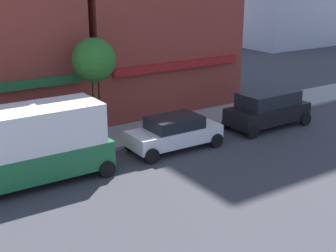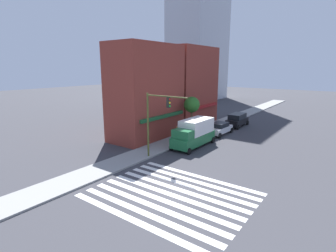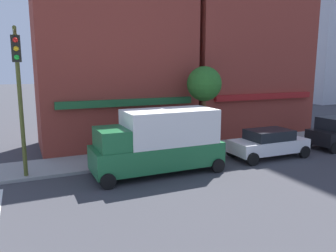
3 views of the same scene
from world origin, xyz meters
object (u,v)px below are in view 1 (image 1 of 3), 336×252
object	(u,v)px
suv_black	(268,108)
box_truck_green	(32,145)
sedan_white	(174,132)
street_tree	(94,61)
pedestrian_orange_vest	(27,135)

from	to	relation	value
suv_black	box_truck_green	bearing A→B (deg)	178.81
sedan_white	suv_black	world-z (taller)	suv_black
street_tree	pedestrian_orange_vest	bearing A→B (deg)	-177.89
sedan_white	street_tree	xyz separation A→B (m)	(-2.59, 2.80, 3.17)
sedan_white	street_tree	distance (m)	4.96
box_truck_green	sedan_white	xyz separation A→B (m)	(6.64, 0.00, -0.75)
street_tree	box_truck_green	bearing A→B (deg)	-145.39
pedestrian_orange_vest	street_tree	xyz separation A→B (m)	(3.42, 0.13, 2.93)
street_tree	suv_black	bearing A→B (deg)	-18.00
box_truck_green	pedestrian_orange_vest	world-z (taller)	box_truck_green
box_truck_green	pedestrian_orange_vest	xyz separation A→B (m)	(0.64, 2.67, -0.51)
pedestrian_orange_vest	box_truck_green	bearing A→B (deg)	94.96
box_truck_green	pedestrian_orange_vest	distance (m)	2.80
box_truck_green	street_tree	bearing A→B (deg)	34.45
sedan_white	suv_black	distance (m)	6.03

